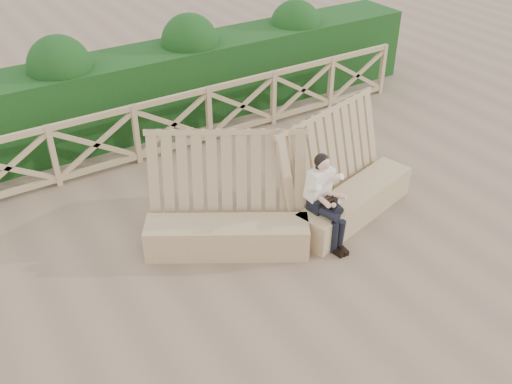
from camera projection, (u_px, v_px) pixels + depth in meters
ground at (284, 254)px, 8.02m from camera, size 60.00×60.00×0.00m
bench at (292, 207)px, 8.27m from camera, size 4.31×1.84×1.62m
woman at (324, 196)px, 7.91m from camera, size 0.39×0.80×1.36m
guardrail at (174, 124)px, 10.18m from camera, size 10.10×0.09×1.10m
hedge at (146, 91)px, 10.92m from camera, size 12.00×1.20×1.50m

